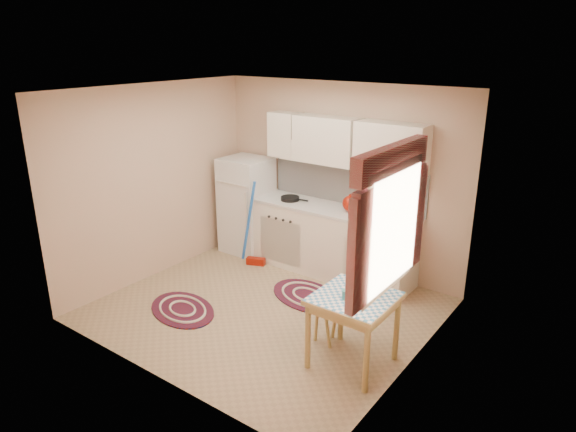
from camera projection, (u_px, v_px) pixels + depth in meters
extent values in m
plane|color=tan|center=(266.00, 309.00, 6.02)|extent=(3.60, 3.60, 0.00)
cube|color=silver|center=(262.00, 91.00, 5.21)|extent=(3.60, 3.20, 0.04)
cube|color=tan|center=(339.00, 178.00, 6.84)|extent=(3.60, 0.04, 2.50)
cube|color=tan|center=(148.00, 254.00, 4.39)|extent=(3.60, 0.04, 2.50)
cube|color=tan|center=(155.00, 182.00, 6.62)|extent=(0.04, 3.20, 2.50)
cube|color=tan|center=(421.00, 244.00, 4.61)|extent=(0.04, 3.20, 2.50)
cube|color=silver|center=(347.00, 183.00, 6.77)|extent=(2.25, 0.03, 0.55)
cube|color=white|center=(342.00, 142.00, 6.47)|extent=(2.25, 0.33, 0.60)
cube|color=white|center=(394.00, 229.00, 4.10)|extent=(0.04, 0.85, 0.95)
cube|color=white|center=(247.00, 205.00, 7.49)|extent=(0.65, 0.60, 1.40)
cube|color=white|center=(331.00, 242.00, 6.82)|extent=(2.25, 0.60, 0.88)
cube|color=silver|center=(332.00, 209.00, 6.67)|extent=(2.27, 0.62, 0.04)
cylinder|color=black|center=(290.00, 199.00, 6.98)|extent=(0.29, 0.29, 0.05)
cylinder|color=#8E1305|center=(352.00, 206.00, 6.48)|extent=(0.12, 0.12, 0.16)
cube|color=tan|center=(353.00, 331.00, 4.89)|extent=(0.72, 0.72, 0.72)
cylinder|color=#8E1305|center=(326.00, 324.00, 5.29)|extent=(0.41, 0.41, 0.42)
cylinder|color=teal|center=(346.00, 295.00, 4.70)|extent=(0.10, 0.10, 0.10)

